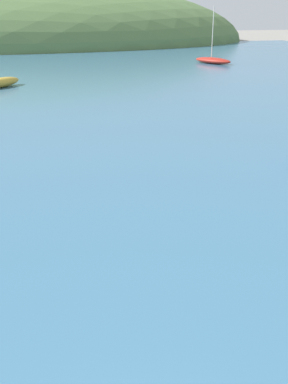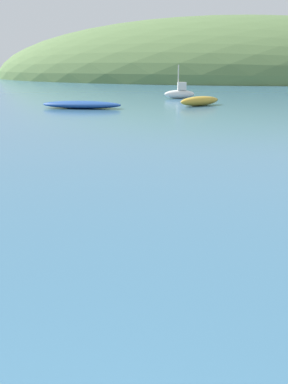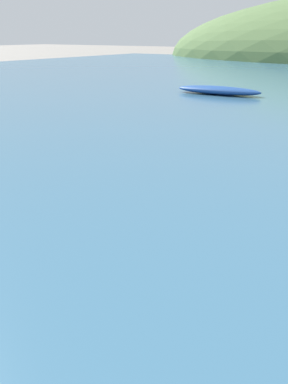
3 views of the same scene
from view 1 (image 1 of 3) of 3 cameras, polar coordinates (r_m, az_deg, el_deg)
water at (r=33.18m, az=-16.02°, el=13.96°), size 80.00×60.00×0.10m
far_hillside at (r=68.47m, az=-16.96°, el=17.57°), size 69.10×38.00×17.15m
boat_far_left at (r=27.99m, az=-17.73°, el=13.10°), size 2.55×2.65×0.55m
boat_mid_harbor at (r=39.84m, az=8.74°, el=16.21°), size 2.67×3.84×4.52m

